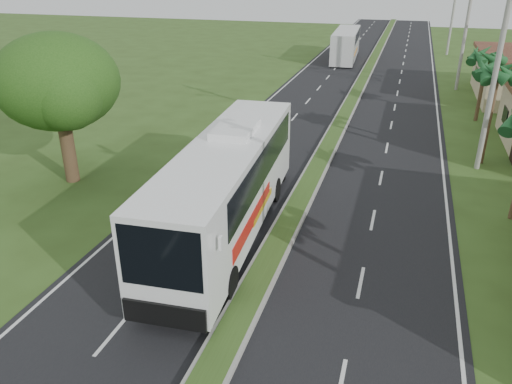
# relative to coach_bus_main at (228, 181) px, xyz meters

# --- Properties ---
(ground) EXTENTS (180.00, 180.00, 0.00)m
(ground) POSITION_rel_coach_bus_main_xyz_m (2.24, -7.11, -2.38)
(ground) COLOR #334C1B
(ground) RESTS_ON ground
(road_asphalt) EXTENTS (14.00, 160.00, 0.02)m
(road_asphalt) POSITION_rel_coach_bus_main_xyz_m (2.24, 12.89, -2.37)
(road_asphalt) COLOR black
(road_asphalt) RESTS_ON ground
(median_strip) EXTENTS (1.20, 160.00, 0.18)m
(median_strip) POSITION_rel_coach_bus_main_xyz_m (2.24, 12.89, -2.28)
(median_strip) COLOR gray
(median_strip) RESTS_ON ground
(lane_edge_left) EXTENTS (0.12, 160.00, 0.01)m
(lane_edge_left) POSITION_rel_coach_bus_main_xyz_m (-4.46, 12.89, -2.38)
(lane_edge_left) COLOR silver
(lane_edge_left) RESTS_ON ground
(lane_edge_right) EXTENTS (0.12, 160.00, 0.01)m
(lane_edge_right) POSITION_rel_coach_bus_main_xyz_m (8.94, 12.89, -2.38)
(lane_edge_right) COLOR silver
(lane_edge_right) RESTS_ON ground
(palm_verge_c) EXTENTS (2.40, 2.40, 5.85)m
(palm_verge_c) POSITION_rel_coach_bus_main_xyz_m (11.04, 11.89, 2.74)
(palm_verge_c) COLOR #473321
(palm_verge_c) RESTS_ON ground
(palm_verge_d) EXTENTS (2.40, 2.40, 5.25)m
(palm_verge_d) POSITION_rel_coach_bus_main_xyz_m (11.54, 20.89, 2.17)
(palm_verge_d) COLOR #473321
(palm_verge_d) RESTS_ON ground
(shade_tree) EXTENTS (6.30, 6.00, 7.54)m
(shade_tree) POSITION_rel_coach_bus_main_xyz_m (-9.87, 2.91, 2.65)
(shade_tree) COLOR #473321
(shade_tree) RESTS_ON ground
(utility_pole_b) EXTENTS (3.20, 0.28, 12.00)m
(utility_pole_b) POSITION_rel_coach_bus_main_xyz_m (10.71, 10.89, 3.88)
(utility_pole_b) COLOR gray
(utility_pole_b) RESTS_ON ground
(utility_pole_c) EXTENTS (1.60, 0.28, 11.00)m
(utility_pole_c) POSITION_rel_coach_bus_main_xyz_m (10.74, 30.89, 3.29)
(utility_pole_c) COLOR gray
(utility_pole_c) RESTS_ON ground
(utility_pole_d) EXTENTS (1.60, 0.28, 10.50)m
(utility_pole_d) POSITION_rel_coach_bus_main_xyz_m (10.74, 50.89, 3.04)
(utility_pole_d) COLOR gray
(utility_pole_d) RESTS_ON ground
(coach_bus_main) EXTENTS (3.61, 13.53, 4.33)m
(coach_bus_main) POSITION_rel_coach_bus_main_xyz_m (0.00, 0.00, 0.00)
(coach_bus_main) COLOR white
(coach_bus_main) RESTS_ON ground
(coach_bus_far) EXTENTS (3.16, 11.78, 3.40)m
(coach_bus_far) POSITION_rel_coach_bus_main_xyz_m (-1.03, 43.74, -0.45)
(coach_bus_far) COLOR silver
(coach_bus_far) RESTS_ON ground
(motorcyclist) EXTENTS (1.65, 0.50, 2.20)m
(motorcyclist) POSITION_rel_coach_bus_main_xyz_m (0.24, 5.66, -1.58)
(motorcyclist) COLOR black
(motorcyclist) RESTS_ON ground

